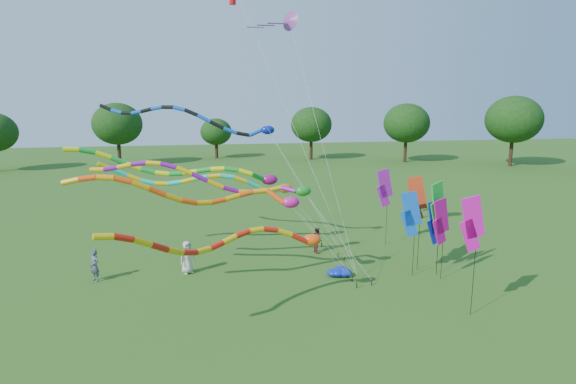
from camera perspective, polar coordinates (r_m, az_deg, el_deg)
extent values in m
plane|color=#275316|center=(21.79, 5.09, -14.54)|extent=(160.00, 160.00, 0.00)
cylinder|color=#382314|center=(72.58, 24.74, 3.78)|extent=(0.50, 0.50, 2.79)
ellipsoid|color=#0F340E|center=(72.26, 24.97, 6.65)|extent=(5.89, 5.89, 5.01)
cylinder|color=#382314|center=(73.94, 13.73, 4.59)|extent=(0.50, 0.50, 2.75)
ellipsoid|color=#0F340E|center=(73.63, 13.86, 7.37)|extent=(5.82, 5.82, 4.94)
cylinder|color=#382314|center=(75.35, 2.74, 5.29)|extent=(0.50, 0.50, 3.48)
ellipsoid|color=#0F340E|center=(75.02, 2.77, 8.75)|extent=(7.35, 7.35, 6.25)
cylinder|color=#382314|center=(74.12, -8.30, 4.70)|extent=(0.50, 0.50, 2.47)
ellipsoid|color=#0F340E|center=(73.84, -8.37, 7.19)|extent=(5.22, 5.22, 4.44)
cylinder|color=#382314|center=(69.91, -19.14, 4.23)|extent=(0.50, 0.50, 3.47)
ellipsoid|color=#0F340E|center=(69.56, -19.38, 7.93)|extent=(7.32, 7.32, 6.22)
cylinder|color=#382314|center=(67.09, -30.25, 2.95)|extent=(0.50, 0.50, 3.22)
ellipsoid|color=#0F340E|center=(66.73, -30.60, 6.51)|extent=(6.79, 6.79, 5.77)
cylinder|color=black|center=(24.87, 8.14, -10.87)|extent=(0.05, 0.05, 0.30)
cylinder|color=silver|center=(23.46, 5.64, -8.28)|extent=(0.02, 0.02, 3.95)
ellipsoid|color=#FF4B0D|center=(22.19, 2.86, -5.68)|extent=(0.86, 0.55, 0.55)
cylinder|color=red|center=(21.82, 1.28, -5.46)|extent=(0.25, 0.25, 0.77)
cylinder|color=#DDAC0B|center=(21.52, -0.42, -4.82)|extent=(0.25, 0.25, 0.73)
cylinder|color=red|center=(21.23, -2.12, -4.46)|extent=(0.25, 0.25, 0.68)
cylinder|color=#DDAC0B|center=(20.96, -3.78, -4.50)|extent=(0.25, 0.25, 0.66)
cylinder|color=red|center=(20.69, -5.39, -4.93)|extent=(0.25, 0.25, 0.67)
cylinder|color=#DDAC0B|center=(20.40, -6.94, -5.60)|extent=(0.25, 0.25, 0.68)
cylinder|color=red|center=(20.07, -8.47, -6.30)|extent=(0.25, 0.25, 0.68)
cylinder|color=#DDAC0B|center=(19.68, -10.00, -6.84)|extent=(0.25, 0.25, 0.68)
cylinder|color=red|center=(19.25, -11.57, -7.03)|extent=(0.25, 0.25, 0.70)
cylinder|color=#DDAC0B|center=(18.78, -13.22, -6.84)|extent=(0.25, 0.25, 0.74)
cylinder|color=red|center=(18.32, -15.00, -6.33)|extent=(0.25, 0.25, 0.76)
cylinder|color=#DDAC0B|center=(17.90, -16.90, -5.70)|extent=(0.25, 0.25, 0.74)
cylinder|color=red|center=(17.59, -18.92, -5.17)|extent=(0.25, 0.25, 0.70)
cylinder|color=#DDAC0B|center=(17.39, -21.03, -4.96)|extent=(0.25, 0.25, 0.66)
cylinder|color=black|center=(25.65, 7.62, -10.16)|extent=(0.05, 0.05, 0.30)
cylinder|color=silver|center=(24.31, 4.12, -5.78)|extent=(0.02, 0.02, 5.35)
ellipsoid|color=#D11787|center=(23.26, 0.32, -1.23)|extent=(0.86, 0.55, 0.55)
cylinder|color=#F6450C|center=(23.27, -1.50, -0.54)|extent=(0.25, 0.25, 1.02)
cylinder|color=orange|center=(23.32, -3.32, 0.11)|extent=(0.25, 0.25, 0.69)
cylinder|color=#F6450C|center=(23.18, -4.97, -0.17)|extent=(0.25, 0.25, 0.70)
cylinder|color=orange|center=(23.01, -6.61, -0.63)|extent=(0.25, 0.25, 0.71)
cylinder|color=#F6450C|center=(22.80, -8.26, -1.06)|extent=(0.25, 0.25, 0.71)
cylinder|color=orange|center=(22.55, -9.93, -1.26)|extent=(0.25, 0.25, 0.72)
cylinder|color=#F6450C|center=(22.27, -11.65, -1.14)|extent=(0.25, 0.25, 0.75)
cylinder|color=orange|center=(21.99, -13.42, -0.67)|extent=(0.25, 0.25, 0.78)
cylinder|color=#F6450C|center=(21.75, -15.25, 0.03)|extent=(0.25, 0.25, 0.79)
cylinder|color=orange|center=(21.58, -17.12, 0.77)|extent=(0.25, 0.25, 0.77)
cylinder|color=#F6450C|center=(21.52, -19.00, 1.35)|extent=(0.25, 0.25, 0.72)
cylinder|color=orange|center=(21.57, -20.85, 1.61)|extent=(0.25, 0.25, 0.70)
cylinder|color=#F6450C|center=(21.73, -22.64, 1.52)|extent=(0.25, 0.25, 0.71)
cylinder|color=orange|center=(21.97, -24.36, 1.18)|extent=(0.25, 0.25, 0.73)
cylinder|color=black|center=(25.31, 9.88, -10.53)|extent=(0.05, 0.05, 0.30)
cylinder|color=silver|center=(24.18, 5.97, -5.28)|extent=(0.02, 0.02, 5.85)
ellipsoid|color=#177F1B|center=(23.41, 1.81, 0.11)|extent=(0.77, 0.50, 0.50)
cylinder|color=#790D95|center=(23.58, 0.07, 0.32)|extent=(0.22, 0.22, 0.84)
cylinder|color=#D7A40B|center=(23.71, -1.64, 0.35)|extent=(0.22, 0.22, 0.73)
cylinder|color=#790D95|center=(23.57, -3.34, 0.06)|extent=(0.22, 0.22, 0.73)
cylinder|color=#D7A40B|center=(23.39, -5.06, 0.02)|extent=(0.22, 0.22, 0.74)
cylinder|color=#790D95|center=(23.21, -6.82, 0.32)|extent=(0.22, 0.22, 0.77)
cylinder|color=#D7A40B|center=(23.04, -8.60, 0.93)|extent=(0.22, 0.22, 0.80)
cylinder|color=#790D95|center=(22.93, -10.41, 1.72)|extent=(0.22, 0.22, 0.80)
cylinder|color=#D7A40B|center=(22.91, -12.20, 2.50)|extent=(0.22, 0.22, 0.77)
cylinder|color=#790D95|center=(22.99, -13.96, 3.07)|extent=(0.22, 0.22, 0.73)
cylinder|color=#D7A40B|center=(23.18, -15.65, 3.32)|extent=(0.22, 0.22, 0.71)
cylinder|color=#790D95|center=(23.46, -17.26, 3.24)|extent=(0.22, 0.22, 0.72)
cylinder|color=#D7A40B|center=(23.82, -18.78, 2.96)|extent=(0.22, 0.22, 0.74)
cylinder|color=#790D95|center=(24.22, -20.24, 2.65)|extent=(0.22, 0.22, 0.74)
cylinder|color=#D7A40B|center=(24.62, -21.66, 2.49)|extent=(0.22, 0.22, 0.73)
cylinder|color=black|center=(28.51, 6.65, -7.92)|extent=(0.05, 0.05, 0.30)
cylinder|color=silver|center=(27.64, 2.20, -0.29)|extent=(0.02, 0.02, 8.59)
ellipsoid|color=#0B16A1|center=(27.47, -2.42, 7.36)|extent=(0.77, 0.50, 0.50)
cylinder|color=#0C42C1|center=(27.64, -3.86, 7.04)|extent=(0.22, 0.22, 0.78)
cylinder|color=black|center=(27.73, -5.34, 6.84)|extent=(0.22, 0.22, 0.75)
cylinder|color=#0C42C1|center=(27.71, -6.88, 7.23)|extent=(0.22, 0.22, 0.78)
cylinder|color=black|center=(27.74, -8.42, 7.85)|extent=(0.22, 0.22, 0.81)
cylinder|color=#0C42C1|center=(27.83, -9.92, 8.57)|extent=(0.22, 0.22, 0.81)
cylinder|color=black|center=(28.01, -11.38, 9.20)|extent=(0.22, 0.22, 0.77)
cylinder|color=#0C42C1|center=(28.27, -12.76, 9.61)|extent=(0.22, 0.22, 0.73)
cylinder|color=black|center=(28.62, -14.05, 9.73)|extent=(0.22, 0.22, 0.72)
cylinder|color=#0C42C1|center=(29.03, -15.26, 9.58)|extent=(0.22, 0.22, 0.74)
cylinder|color=black|center=(29.48, -16.40, 9.29)|extent=(0.22, 0.22, 0.75)
cylinder|color=#0C42C1|center=(29.96, -17.49, 9.00)|extent=(0.22, 0.22, 0.75)
cylinder|color=black|center=(30.44, -18.56, 8.87)|extent=(0.22, 0.22, 0.73)
cylinder|color=#0C42C1|center=(30.89, -19.65, 8.97)|extent=(0.22, 0.22, 0.74)
cylinder|color=black|center=(31.30, -20.77, 9.32)|extent=(0.22, 0.22, 0.77)
cylinder|color=black|center=(29.21, 5.94, -7.43)|extent=(0.05, 0.05, 0.30)
cylinder|color=silver|center=(27.94, 2.91, -3.54)|extent=(0.02, 0.02, 5.33)
ellipsoid|color=#DF530D|center=(26.92, -0.36, 0.43)|extent=(0.82, 0.53, 0.53)
cylinder|color=#0BCBBC|center=(26.53, -1.62, 0.16)|extent=(0.24, 0.24, 0.79)
cylinder|color=#E1B60B|center=(26.08, -2.86, 0.25)|extent=(0.24, 0.24, 0.77)
cylinder|color=#0BCBBC|center=(25.77, -4.24, 0.91)|extent=(0.24, 0.24, 0.76)
cylinder|color=#E1B60B|center=(25.55, -5.70, 1.50)|extent=(0.24, 0.24, 0.72)
cylinder|color=#0BCBBC|center=(25.44, -7.20, 1.85)|extent=(0.24, 0.24, 0.68)
cylinder|color=#E1B60B|center=(25.43, -8.73, 1.90)|extent=(0.24, 0.24, 0.68)
cylinder|color=#0BCBBC|center=(25.50, -10.27, 1.69)|extent=(0.24, 0.24, 0.70)
cylinder|color=#E1B60B|center=(25.62, -11.79, 1.36)|extent=(0.24, 0.24, 0.71)
cylinder|color=#0BCBBC|center=(25.75, -13.31, 1.07)|extent=(0.24, 0.24, 0.70)
cylinder|color=#E1B60B|center=(25.87, -14.81, 0.98)|extent=(0.24, 0.24, 0.68)
cylinder|color=#0BCBBC|center=(25.93, -16.31, 1.17)|extent=(0.24, 0.24, 0.70)
cylinder|color=#E1B60B|center=(25.93, -17.82, 1.62)|extent=(0.24, 0.24, 0.73)
cylinder|color=#0BCBBC|center=(25.87, -19.34, 2.24)|extent=(0.24, 0.24, 0.76)
cylinder|color=#E1B60B|center=(25.76, -20.87, 2.86)|extent=(0.24, 0.24, 0.75)
cylinder|color=black|center=(31.11, 4.02, -6.23)|extent=(0.05, 0.05, 0.30)
cylinder|color=silver|center=(30.07, 0.99, -2.37)|extent=(0.02, 0.02, 5.42)
ellipsoid|color=#900D61|center=(29.29, -2.21, 1.48)|extent=(1.00, 0.64, 0.64)
cylinder|color=#14972C|center=(28.85, -3.57, 1.78)|extent=(0.29, 0.29, 1.07)
cylinder|color=yellow|center=(28.44, -5.08, 2.35)|extent=(0.29, 0.29, 0.84)
cylinder|color=#14972C|center=(28.41, -6.70, 2.67)|extent=(0.29, 0.29, 0.81)
cylinder|color=yellow|center=(28.48, -8.33, 2.73)|extent=(0.29, 0.29, 0.81)
cylinder|color=#14972C|center=(28.62, -9.95, 2.56)|extent=(0.29, 0.29, 0.83)
cylinder|color=yellow|center=(28.79, -11.54, 2.31)|extent=(0.29, 0.29, 0.83)
cylinder|color=#14972C|center=(28.98, -13.12, 2.14)|extent=(0.29, 0.29, 0.81)
cylinder|color=yellow|center=(29.13, -14.69, 2.16)|extent=(0.29, 0.29, 0.81)
cylinder|color=#14972C|center=(29.23, -16.26, 2.44)|extent=(0.29, 0.29, 0.83)
cylinder|color=yellow|center=(29.27, -17.84, 2.93)|extent=(0.29, 0.29, 0.87)
cylinder|color=#14972C|center=(29.26, -19.45, 3.54)|extent=(0.29, 0.29, 0.88)
cylinder|color=yellow|center=(29.21, -21.07, 4.11)|extent=(0.29, 0.29, 0.87)
cylinder|color=#14972C|center=(29.15, -22.70, 4.50)|extent=(0.29, 0.29, 0.84)
cylinder|color=yellow|center=(29.10, -24.32, 4.61)|extent=(0.29, 0.29, 0.82)
cylinder|color=black|center=(25.93, 8.13, -9.94)|extent=(0.04, 0.04, 0.30)
cylinder|color=silver|center=(25.47, 0.65, 7.83)|extent=(0.01, 0.01, 16.96)
cylinder|color=red|center=(27.57, -6.60, 21.71)|extent=(0.36, 0.36, 0.50)
cylinder|color=black|center=(25.93, 8.13, -9.94)|extent=(0.04, 0.04, 0.30)
cylinder|color=silver|center=(21.76, -6.61, 14.12)|extent=(0.01, 0.01, 24.31)
cylinder|color=black|center=(25.93, 8.13, -9.94)|extent=(0.04, 0.04, 0.30)
cylinder|color=silver|center=(25.35, 4.19, 5.25)|extent=(0.01, 0.01, 13.76)
cone|color=purple|center=(26.66, 0.19, 19.65)|extent=(1.40, 1.42, 1.17)
cube|color=purple|center=(26.52, -1.39, 19.37)|extent=(0.90, 0.12, 0.04)
cube|color=purple|center=(26.43, -2.64, 19.13)|extent=(0.90, 0.12, 0.04)
cube|color=purple|center=(26.34, -3.89, 18.88)|extent=(0.90, 0.12, 0.04)
cylinder|color=black|center=(27.34, 15.30, -3.99)|extent=(0.02, 0.02, 4.95)
cube|color=red|center=(26.89, 15.04, -0.12)|extent=(1.12, 0.46, 1.93)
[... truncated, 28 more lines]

